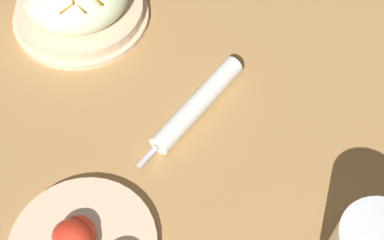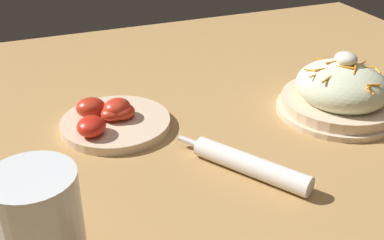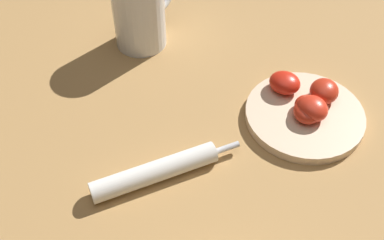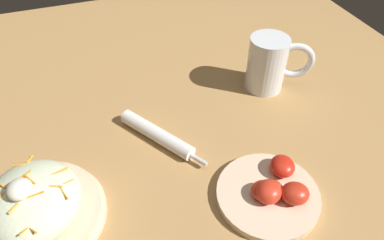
# 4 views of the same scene
# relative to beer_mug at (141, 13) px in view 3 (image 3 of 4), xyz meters

# --- Properties ---
(ground_plane) EXTENTS (1.43, 1.43, 0.00)m
(ground_plane) POSITION_rel_beer_mug_xyz_m (-0.08, 0.27, -0.06)
(ground_plane) COLOR #B2844C
(beer_mug) EXTENTS (0.10, 0.15, 0.13)m
(beer_mug) POSITION_rel_beer_mug_xyz_m (0.00, 0.00, 0.00)
(beer_mug) COLOR white
(beer_mug) RESTS_ON ground_plane
(napkin_roll) EXTENTS (0.19, 0.13, 0.03)m
(napkin_roll) POSITION_rel_beer_mug_xyz_m (-0.09, 0.30, -0.05)
(napkin_roll) COLOR white
(napkin_roll) RESTS_ON ground_plane
(tomato_plate) EXTENTS (0.18, 0.18, 0.05)m
(tomato_plate) POSITION_rel_beer_mug_xyz_m (-0.29, 0.14, -0.04)
(tomato_plate) COLOR beige
(tomato_plate) RESTS_ON ground_plane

